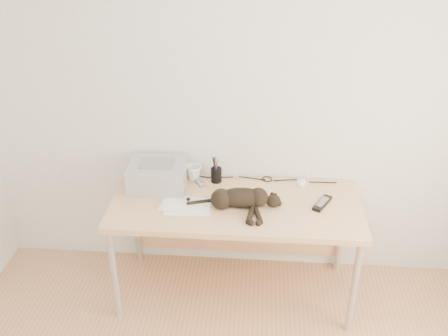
# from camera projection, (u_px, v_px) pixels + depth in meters

# --- Properties ---
(wall_back) EXTENTS (3.50, 0.00, 3.50)m
(wall_back) POSITION_uv_depth(u_px,v_px,m) (240.00, 100.00, 3.23)
(wall_back) COLOR white
(wall_back) RESTS_ON floor
(desk) EXTENTS (1.60, 0.70, 0.74)m
(desk) POSITION_uv_depth(u_px,v_px,m) (236.00, 212.00, 3.32)
(desk) COLOR #E8B787
(desk) RESTS_ON floor
(printer) EXTENTS (0.39, 0.33, 0.18)m
(printer) POSITION_uv_depth(u_px,v_px,m) (158.00, 175.00, 3.33)
(printer) COLOR #A4A4A9
(printer) RESTS_ON desk
(papers) EXTENTS (0.33, 0.25, 0.01)m
(papers) POSITION_uv_depth(u_px,v_px,m) (186.00, 206.00, 3.15)
(papers) COLOR white
(papers) RESTS_ON desk
(cat) EXTENTS (0.60, 0.28, 0.14)m
(cat) POSITION_uv_depth(u_px,v_px,m) (238.00, 199.00, 3.11)
(cat) COLOR black
(cat) RESTS_ON desk
(mug) EXTENTS (0.15, 0.15, 0.10)m
(mug) POSITION_uv_depth(u_px,v_px,m) (194.00, 173.00, 3.43)
(mug) COLOR white
(mug) RESTS_ON desk
(pen_cup) EXTENTS (0.07, 0.07, 0.19)m
(pen_cup) POSITION_uv_depth(u_px,v_px,m) (216.00, 175.00, 3.40)
(pen_cup) COLOR black
(pen_cup) RESTS_ON desk
(remote_grey) EXTENTS (0.13, 0.18, 0.02)m
(remote_grey) POSITION_uv_depth(u_px,v_px,m) (198.00, 180.00, 3.42)
(remote_grey) COLOR gray
(remote_grey) RESTS_ON desk
(remote_black) EXTENTS (0.14, 0.20, 0.02)m
(remote_black) POSITION_uv_depth(u_px,v_px,m) (322.00, 203.00, 3.16)
(remote_black) COLOR black
(remote_black) RESTS_ON desk
(mouse) EXTENTS (0.07, 0.12, 0.04)m
(mouse) POSITION_uv_depth(u_px,v_px,m) (301.00, 181.00, 3.39)
(mouse) COLOR white
(mouse) RESTS_ON desk
(cable_tangle) EXTENTS (1.36, 0.08, 0.01)m
(cable_tangle) POSITION_uv_depth(u_px,v_px,m) (238.00, 178.00, 3.45)
(cable_tangle) COLOR black
(cable_tangle) RESTS_ON desk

